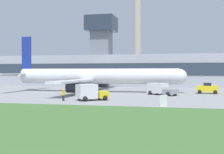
% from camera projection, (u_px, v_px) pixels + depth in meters
% --- Properties ---
extents(ground_plane, '(400.00, 400.00, 0.00)m').
position_uv_depth(ground_plane, '(95.00, 94.00, 54.17)').
color(ground_plane, gray).
extents(terminal_building, '(82.73, 13.23, 18.88)m').
position_uv_depth(terminal_building, '(126.00, 69.00, 83.47)').
color(terminal_building, '#9EA3AD').
rests_on(terminal_building, ground_plane).
extents(smokestack_left, '(3.24, 3.24, 44.14)m').
position_uv_depth(smokestack_left, '(138.00, 23.00, 117.75)').
color(smokestack_left, '#B2A899').
rests_on(smokestack_left, ground_plane).
extents(airplane, '(34.03, 33.46, 10.99)m').
position_uv_depth(airplane, '(94.00, 77.00, 60.05)').
color(airplane, silver).
rests_on(airplane, ground_plane).
extents(pushback_tug, '(3.85, 2.60, 1.90)m').
position_uv_depth(pushback_tug, '(207.00, 89.00, 55.18)').
color(pushback_tug, yellow).
rests_on(pushback_tug, ground_plane).
extents(baggage_truck, '(5.51, 4.72, 1.94)m').
position_uv_depth(baggage_truck, '(160.00, 89.00, 51.96)').
color(baggage_truck, gray).
rests_on(baggage_truck, ground_plane).
extents(fuel_truck, '(4.43, 4.18, 2.21)m').
position_uv_depth(fuel_truck, '(90.00, 93.00, 42.02)').
color(fuel_truck, yellow).
rests_on(fuel_truck, ground_plane).
extents(ground_crew_person, '(0.50, 0.50, 1.59)m').
position_uv_depth(ground_crew_person, '(63.00, 95.00, 41.25)').
color(ground_crew_person, '#23283D').
rests_on(ground_crew_person, ground_plane).
extents(traffic_cone_near_nose, '(0.57, 0.57, 0.66)m').
position_uv_depth(traffic_cone_near_nose, '(168.00, 94.00, 49.90)').
color(traffic_cone_near_nose, black).
rests_on(traffic_cone_near_nose, ground_plane).
extents(traffic_cone_wingtip, '(0.63, 0.63, 0.56)m').
position_uv_depth(traffic_cone_wingtip, '(161.00, 93.00, 53.14)').
color(traffic_cone_wingtip, black).
rests_on(traffic_cone_wingtip, ground_plane).
extents(utility_cabinet, '(0.81, 0.77, 1.25)m').
position_uv_depth(utility_cabinet, '(164.00, 101.00, 35.17)').
color(utility_cabinet, silver).
rests_on(utility_cabinet, ground_plane).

